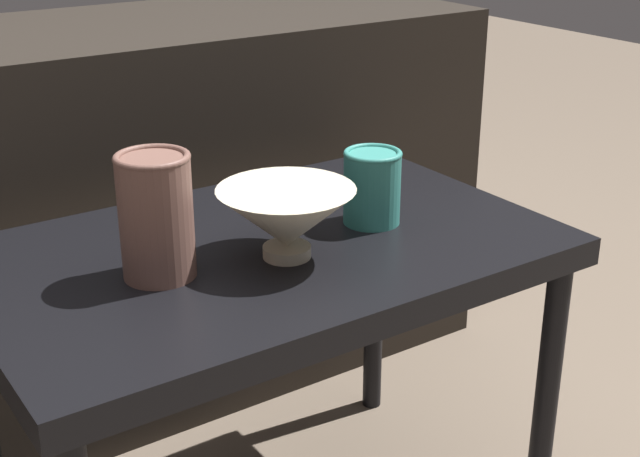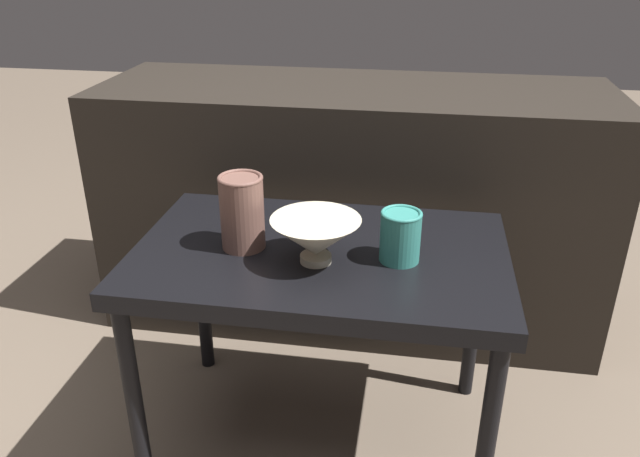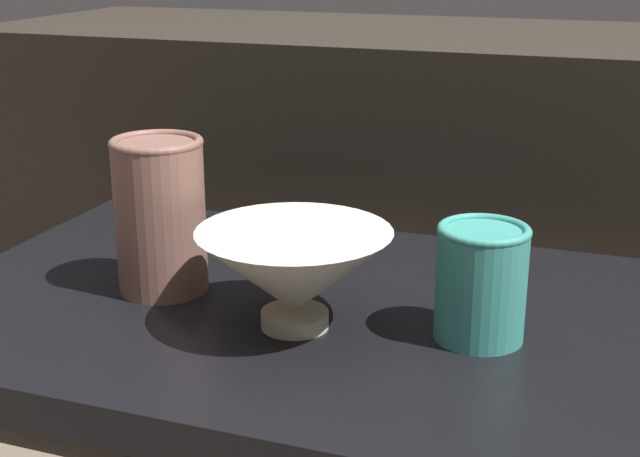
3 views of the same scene
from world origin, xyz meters
The scene contains 5 objects.
table centered at (0.00, 0.00, 0.46)m, with size 0.80×0.50×0.52m.
couch_backdrop centered at (0.00, 0.59, 0.37)m, with size 1.47×0.50×0.73m.
bowl centered at (0.00, -0.06, 0.57)m, with size 0.18×0.18×0.10m.
vase_textured_left centered at (-0.16, -0.01, 0.60)m, with size 0.09×0.09×0.16m.
vase_colorful_right centered at (0.17, -0.02, 0.57)m, with size 0.08×0.08×0.11m.
Camera 3 is at (0.29, -0.78, 0.87)m, focal length 50.00 mm.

